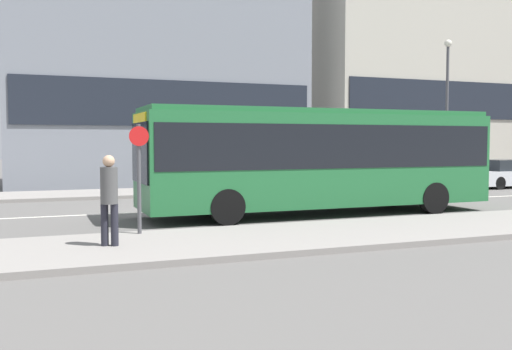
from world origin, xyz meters
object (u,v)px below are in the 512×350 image
(city_bus, at_px, (319,154))
(street_lamp, at_px, (447,97))
(parked_car_0, at_px, (419,177))
(pedestrian_near_stop, at_px, (109,194))
(bus_stop_sign, at_px, (139,169))
(parked_car_1, at_px, (506,174))

(city_bus, xyz_separation_m, street_lamp, (10.92, 7.37, 2.60))
(parked_car_0, relative_size, pedestrian_near_stop, 2.21)
(city_bus, height_order, parked_car_0, city_bus)
(city_bus, bearing_deg, bus_stop_sign, -151.28)
(parked_car_0, distance_m, street_lamp, 5.05)
(parked_car_1, relative_size, street_lamp, 0.56)
(pedestrian_near_stop, bearing_deg, city_bus, -125.41)
(street_lamp, bearing_deg, parked_car_0, -149.34)
(pedestrian_near_stop, bearing_deg, street_lamp, -122.97)
(parked_car_0, bearing_deg, parked_car_1, 0.31)
(street_lamp, bearing_deg, parked_car_1, -37.34)
(parked_car_1, bearing_deg, parked_car_0, -179.69)
(city_bus, height_order, parked_car_1, city_bus)
(parked_car_1, distance_m, street_lamp, 4.68)
(parked_car_0, bearing_deg, street_lamp, 30.66)
(city_bus, xyz_separation_m, bus_stop_sign, (-5.88, -2.58, -0.24))
(parked_car_0, relative_size, parked_car_1, 1.01)
(pedestrian_near_stop, bearing_deg, bus_stop_sign, -97.67)
(city_bus, relative_size, street_lamp, 1.54)
(city_bus, distance_m, street_lamp, 13.43)
(city_bus, distance_m, parked_car_1, 14.34)
(parked_car_1, xyz_separation_m, pedestrian_near_stop, (-19.80, -9.58, 0.53))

